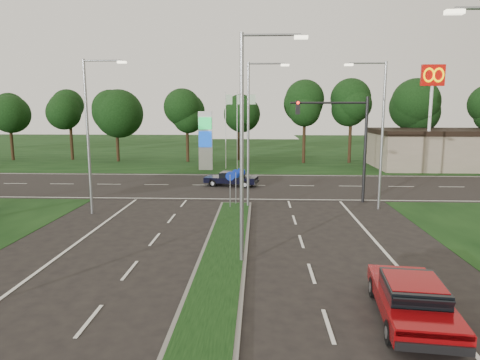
{
  "coord_description": "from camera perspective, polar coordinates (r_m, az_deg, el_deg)",
  "views": [
    {
      "loc": [
        1.46,
        -10.55,
        6.16
      ],
      "look_at": [
        0.4,
        13.44,
        2.2
      ],
      "focal_mm": 32.0,
      "sensor_mm": 36.0,
      "label": 1
    }
  ],
  "objects": [
    {
      "name": "median_kerb",
      "position": [
        15.84,
        -3.05,
        -13.29
      ],
      "size": [
        2.0,
        26.0,
        0.12
      ],
      "primitive_type": "cube",
      "color": "slate",
      "rests_on": "ground"
    },
    {
      "name": "streetlight_right_far",
      "position": [
        27.57,
        18.09,
        6.66
      ],
      "size": [
        2.53,
        0.22,
        9.0
      ],
      "rotation": [
        0.0,
        0.0,
        3.14
      ],
      "color": "gray",
      "rests_on": "ground"
    },
    {
      "name": "streetlight_median_far",
      "position": [
        26.58,
        1.54,
        7.03
      ],
      "size": [
        2.53,
        0.22,
        9.0
      ],
      "color": "gray",
      "rests_on": "ground"
    },
    {
      "name": "median_signs",
      "position": [
        27.35,
        -0.57,
        0.01
      ],
      "size": [
        1.16,
        1.76,
        2.38
      ],
      "color": "gray",
      "rests_on": "ground"
    },
    {
      "name": "red_sedan",
      "position": [
        13.97,
        21.96,
        -14.43
      ],
      "size": [
        2.38,
        4.8,
        1.27
      ],
      "rotation": [
        0.0,
        0.0,
        -0.11
      ],
      "color": "maroon",
      "rests_on": "ground"
    },
    {
      "name": "treeline_far",
      "position": [
        50.5,
        1.0,
        10.12
      ],
      "size": [
        6.0,
        6.0,
        9.9
      ],
      "color": "black",
      "rests_on": "ground"
    },
    {
      "name": "ground",
      "position": [
        12.3,
        -4.97,
        -20.72
      ],
      "size": [
        160.0,
        160.0,
        0.0
      ],
      "primitive_type": "plane",
      "color": "black",
      "rests_on": "ground"
    },
    {
      "name": "streetlight_median_near",
      "position": [
        16.59,
        0.93,
        5.63
      ],
      "size": [
        2.53,
        0.22,
        9.0
      ],
      "color": "gray",
      "rests_on": "ground"
    },
    {
      "name": "navy_sedan",
      "position": [
        34.82,
        -1.15,
        0.2
      ],
      "size": [
        4.44,
        2.48,
        1.15
      ],
      "rotation": [
        0.0,
        0.0,
        1.38
      ],
      "color": "black",
      "rests_on": "ground"
    },
    {
      "name": "mcdonalds_sign",
      "position": [
        45.66,
        24.22,
        10.85
      ],
      "size": [
        2.2,
        0.47,
        10.4
      ],
      "color": "silver",
      "rests_on": "ground"
    },
    {
      "name": "commercial_building",
      "position": [
        51.05,
        26.3,
        3.72
      ],
      "size": [
        16.0,
        9.0,
        4.0
      ],
      "primitive_type": "cube",
      "color": "gray",
      "rests_on": "ground"
    },
    {
      "name": "verge_far",
      "position": [
        65.85,
        1.25,
        3.99
      ],
      "size": [
        160.0,
        50.0,
        0.02
      ],
      "primitive_type": "cube",
      "color": "black",
      "rests_on": "ground"
    },
    {
      "name": "streetlight_left_far",
      "position": [
        26.44,
        -19.27,
        6.5
      ],
      "size": [
        2.53,
        0.22,
        9.0
      ],
      "color": "gray",
      "rests_on": "ground"
    },
    {
      "name": "gas_pylon",
      "position": [
        44.01,
        -4.35,
        5.47
      ],
      "size": [
        5.8,
        1.26,
        8.0
      ],
      "color": "silver",
      "rests_on": "ground"
    },
    {
      "name": "cross_road",
      "position": [
        35.12,
        0.1,
        -0.74
      ],
      "size": [
        160.0,
        12.0,
        0.02
      ],
      "primitive_type": "cube",
      "color": "black",
      "rests_on": "ground"
    },
    {
      "name": "traffic_signal",
      "position": [
        29.15,
        13.93,
        6.13
      ],
      "size": [
        5.1,
        0.42,
        7.0
      ],
      "color": "black",
      "rests_on": "ground"
    }
  ]
}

